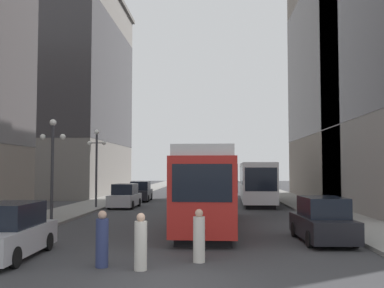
# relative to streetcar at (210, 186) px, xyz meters

# --- Properties ---
(ground_plane) EXTENTS (200.00, 200.00, 0.00)m
(ground_plane) POSITION_rel_streetcar_xyz_m (-1.02, -11.10, -2.10)
(ground_plane) COLOR #38383A
(sidewalk_left) EXTENTS (3.35, 120.00, 0.15)m
(sidewalk_left) POSITION_rel_streetcar_xyz_m (-9.60, 28.90, -2.03)
(sidewalk_left) COLOR gray
(sidewalk_left) RESTS_ON ground
(sidewalk_right) EXTENTS (3.35, 120.00, 0.15)m
(sidewalk_right) POSITION_rel_streetcar_xyz_m (7.57, 28.90, -2.03)
(sidewalk_right) COLOR gray
(sidewalk_right) RESTS_ON ground
(streetcar) EXTENTS (3.08, 13.21, 3.89)m
(streetcar) POSITION_rel_streetcar_xyz_m (0.00, 0.00, 0.00)
(streetcar) COLOR black
(streetcar) RESTS_ON ground
(transit_bus) EXTENTS (3.05, 12.50, 3.45)m
(transit_bus) POSITION_rel_streetcar_xyz_m (3.82, 15.54, -0.15)
(transit_bus) COLOR black
(transit_bus) RESTS_ON ground
(parked_car_left_near) EXTENTS (2.00, 4.73, 1.82)m
(parked_car_left_near) POSITION_rel_streetcar_xyz_m (-6.63, -8.21, -1.26)
(parked_car_left_near) COLOR black
(parked_car_left_near) RESTS_ON ground
(parked_car_left_mid) EXTENTS (2.06, 5.01, 1.82)m
(parked_car_left_mid) POSITION_rel_streetcar_xyz_m (-6.63, 18.27, -1.26)
(parked_car_left_mid) COLOR black
(parked_car_left_mid) RESTS_ON ground
(parked_car_right_far) EXTENTS (2.00, 4.40, 1.82)m
(parked_car_right_far) POSITION_rel_streetcar_xyz_m (4.59, -4.42, -1.26)
(parked_car_right_far) COLOR black
(parked_car_right_far) RESTS_ON ground
(parked_car_left_far) EXTENTS (1.97, 4.39, 1.82)m
(parked_car_left_far) POSITION_rel_streetcar_xyz_m (-6.62, 11.01, -1.26)
(parked_car_left_far) COLOR black
(parked_car_left_far) RESTS_ON ground
(pedestrian_crossing_near) EXTENTS (0.37, 0.37, 1.67)m
(pedestrian_crossing_near) POSITION_rel_streetcar_xyz_m (-1.94, -9.76, -1.33)
(pedestrian_crossing_near) COLOR beige
(pedestrian_crossing_near) RESTS_ON ground
(pedestrian_crossing_far) EXTENTS (0.38, 0.38, 1.68)m
(pedestrian_crossing_far) POSITION_rel_streetcar_xyz_m (-0.27, -8.56, -1.32)
(pedestrian_crossing_far) COLOR beige
(pedestrian_crossing_far) RESTS_ON ground
(pedestrian_on_sidewalk) EXTENTS (0.38, 0.38, 1.70)m
(pedestrian_on_sidewalk) POSITION_rel_streetcar_xyz_m (-3.17, -9.41, -1.31)
(pedestrian_on_sidewalk) COLOR navy
(pedestrian_on_sidewalk) RESTS_ON ground
(lamp_post_left_near) EXTENTS (1.41, 0.36, 5.51)m
(lamp_post_left_near) POSITION_rel_streetcar_xyz_m (-8.52, 0.78, 1.67)
(lamp_post_left_near) COLOR #333338
(lamp_post_left_near) RESTS_ON sidewalk_left
(lamp_post_left_far) EXTENTS (1.41, 0.36, 5.73)m
(lamp_post_left_far) POSITION_rel_streetcar_xyz_m (-8.52, 9.78, 1.80)
(lamp_post_left_far) COLOR #333338
(lamp_post_left_far) RESTS_ON sidewalk_left
(building_left_corner) EXTENTS (15.28, 21.17, 23.99)m
(building_left_corner) POSITION_rel_streetcar_xyz_m (-18.62, 28.02, 10.25)
(building_left_corner) COLOR slate
(building_left_corner) RESTS_ON ground
(building_right_corner) EXTENTS (10.86, 22.39, 25.08)m
(building_right_corner) POSITION_rel_streetcar_xyz_m (14.38, 20.26, 10.82)
(building_right_corner) COLOR slate
(building_right_corner) RESTS_ON ground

